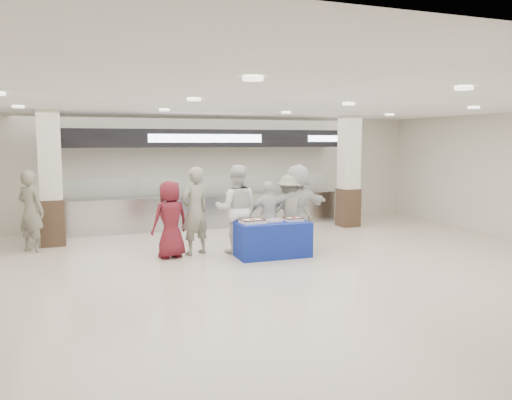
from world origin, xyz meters
name	(u,v)px	position (x,y,z in m)	size (l,w,h in m)	color
ground	(275,274)	(0.00, 0.00, 0.00)	(14.00, 14.00, 0.00)	beige
serving_line	(204,187)	(0.00, 5.40, 1.16)	(8.70, 0.85, 2.80)	#B3B6BA
column_left	(51,181)	(-4.00, 4.20, 1.53)	(0.55, 0.55, 3.20)	#362518
column_right	(349,174)	(4.00, 4.20, 1.53)	(0.55, 0.55, 3.20)	#362518
display_table	(273,239)	(0.48, 1.32, 0.38)	(1.55, 0.78, 0.75)	navy
sheet_cake_left	(252,221)	(0.03, 1.35, 0.80)	(0.52, 0.42, 0.10)	white
sheet_cake_right	(293,219)	(0.98, 1.36, 0.79)	(0.40, 0.32, 0.09)	white
cupcake_tray	(272,220)	(0.48, 1.36, 0.78)	(0.40, 0.31, 0.06)	#ACACB1
civilian_maroon	(170,219)	(-1.60, 1.96, 0.82)	(0.81, 0.52, 1.65)	maroon
soldier_a	(195,211)	(-1.04, 2.11, 0.96)	(0.70, 0.46, 1.92)	slate
chef_tall	(236,209)	(-0.13, 1.96, 0.98)	(0.95, 0.74, 1.95)	silver
chef_short	(269,216)	(0.64, 1.96, 0.79)	(0.92, 0.38, 1.58)	silver
soldier_b	(290,212)	(1.16, 1.97, 0.86)	(1.11, 0.64, 1.72)	slate
civilian_white	(297,206)	(1.36, 1.98, 0.97)	(1.81, 0.58, 1.95)	silver
soldier_bg	(31,211)	(-4.42, 3.63, 0.92)	(0.67, 0.44, 1.83)	slate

